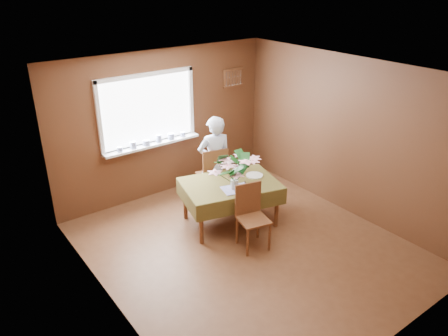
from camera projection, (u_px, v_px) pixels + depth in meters
floor at (247, 247)px, 6.28m from camera, size 4.50×4.50×0.00m
ceiling at (251, 74)px, 5.24m from camera, size 4.50×4.50×0.00m
wall_back at (164, 124)px, 7.40m from camera, size 4.00×0.00×4.00m
wall_front at (401, 247)px, 4.12m from camera, size 4.00×0.00×4.00m
wall_left at (105, 214)px, 4.67m from camera, size 0.00×4.50×4.50m
wall_right at (347, 136)px, 6.84m from camera, size 0.00×4.50×4.50m
window_assembly at (149, 123)px, 7.15m from camera, size 1.72×0.20×1.22m
spoon_rack at (233, 78)px, 7.91m from camera, size 0.44×0.05×0.33m
dining_table at (230, 188)px, 6.64m from camera, size 1.63×1.30×0.70m
chair_far at (213, 174)px, 7.23m from camera, size 0.53×0.53×1.02m
chair_near at (251, 213)px, 6.15m from camera, size 0.48×0.48×0.93m
seated_woman at (215, 162)px, 7.13m from camera, size 0.65×0.51×1.55m
flower_bouquet at (235, 168)px, 6.30m from camera, size 0.58×0.58×0.50m
side_plate at (254, 175)px, 6.83m from camera, size 0.37×0.37×0.01m
table_knife at (245, 184)px, 6.55m from camera, size 0.14×0.18×0.00m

